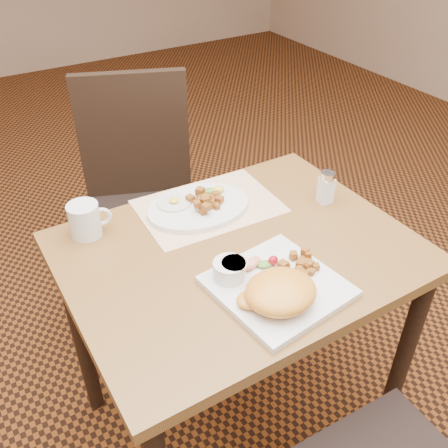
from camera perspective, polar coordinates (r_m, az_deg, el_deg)
ground at (r=1.88m, az=1.35°, el=-20.96°), size 8.00×8.00×0.00m
table at (r=1.38m, az=1.72°, el=-6.30°), size 0.90×0.70×0.75m
chair_far at (r=1.97m, az=-9.63°, el=3.72°), size 0.55×0.55×0.97m
placemat at (r=1.47m, az=-1.76°, el=2.04°), size 0.41×0.30×0.00m
plate_square at (r=1.20m, az=6.10°, el=-7.10°), size 0.31×0.31×0.02m
plate_oval at (r=1.45m, az=-2.91°, el=1.93°), size 0.32×0.24×0.02m
hollandaise_mound at (r=1.13m, az=6.40°, el=-7.76°), size 0.18×0.15×0.06m
ramekin at (r=1.19m, az=0.67°, el=-5.18°), size 0.08×0.08×0.04m
garnish_sq at (r=1.23m, az=4.07°, el=-4.45°), size 0.10×0.06×0.03m
fried_egg at (r=1.46m, az=-5.76°, el=2.50°), size 0.10×0.10×0.02m
garnish_ov at (r=1.50m, az=-1.04°, el=3.93°), size 0.07×0.05×0.02m
salt_shaker at (r=1.50m, az=11.61°, el=4.17°), size 0.05×0.05×0.10m
coffee_mug at (r=1.38m, az=-15.54°, el=0.46°), size 0.11×0.08×0.10m
home_fries_sq at (r=1.24m, az=8.95°, el=-4.46°), size 0.11×0.11×0.04m
home_fries_ov at (r=1.44m, az=-2.09°, el=2.69°), size 0.11×0.11×0.04m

